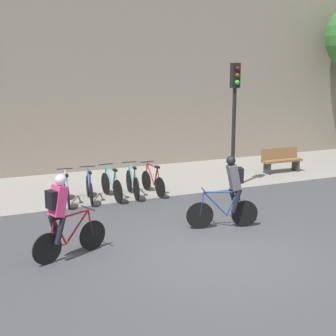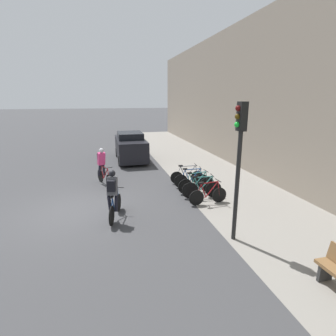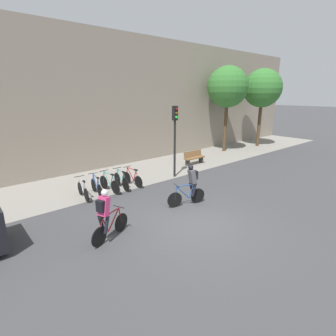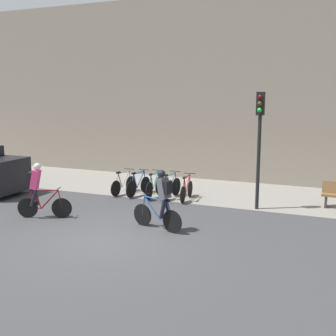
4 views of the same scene
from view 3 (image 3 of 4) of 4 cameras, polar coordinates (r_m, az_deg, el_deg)
The scene contains 14 objects.
ground at distance 9.80m, azimuth 5.95°, elevation -12.06°, with size 200.00×200.00×0.00m, color #3D3D3F.
kerb_strip at distance 14.88m, azimuth -13.18°, elevation -2.44°, with size 44.00×4.50×0.01m, color gray.
building_facade at distance 16.48m, azimuth -18.34°, elevation 13.48°, with size 44.00×0.60×8.21m, color gray.
cyclist_pink at distance 8.55m, azimuth -13.40°, elevation -9.73°, with size 1.63×0.71×1.76m.
cyclist_grey at distance 11.05m, azimuth 4.94°, elevation -3.37°, with size 1.71×0.62×1.77m.
parked_bike_0 at distance 12.45m, azimuth -18.03°, elevation -4.63°, with size 0.46×1.61×0.94m.
parked_bike_1 at distance 12.69m, azimuth -15.29°, elevation -3.97°, with size 0.46×1.60×0.95m.
parked_bike_2 at distance 12.96m, azimuth -12.65°, elevation -3.32°, with size 0.46×1.71×0.97m.
parked_bike_3 at distance 13.25m, azimuth -10.15°, elevation -2.71°, with size 0.46×1.68×0.98m.
parked_bike_4 at distance 13.59m, azimuth -7.73°, elevation -2.24°, with size 0.46×1.60×0.94m.
traffic_light_pole at distance 14.41m, azimuth 1.53°, elevation 8.47°, with size 0.26×0.30×3.95m.
bench at distance 17.61m, azimuth 5.68°, elevation 2.33°, with size 1.60×0.44×0.89m.
street_tree_0 at distance 21.79m, azimuth 12.87°, elevation 16.78°, with size 3.17×3.17×6.67m.
street_tree_1 at distance 24.79m, azimuth 19.88°, elevation 15.98°, with size 3.24×3.24×6.64m.
Camera 3 is at (-6.34, -5.90, 4.59)m, focal length 28.00 mm.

